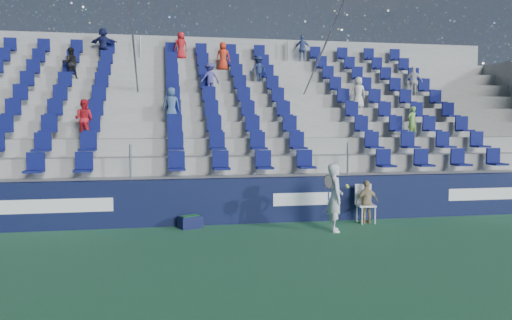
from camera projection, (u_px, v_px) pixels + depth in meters
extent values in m
plane|color=#2E6C44|center=(271.00, 252.00, 10.19)|extent=(70.00, 70.00, 0.00)
cube|color=#0F1537|center=(246.00, 200.00, 13.23)|extent=(24.00, 0.30, 1.20)
cube|color=white|center=(45.00, 206.00, 12.17)|extent=(3.20, 0.02, 0.34)
cube|color=white|center=(302.00, 199.00, 13.35)|extent=(1.60, 0.02, 0.34)
cube|color=white|center=(487.00, 194.00, 14.35)|extent=(2.40, 0.02, 0.34)
cube|color=#A5A5A0|center=(243.00, 197.00, 13.80)|extent=(24.00, 0.85, 1.20)
cube|color=#A5A5A0|center=(238.00, 185.00, 14.61)|extent=(24.00, 0.85, 1.70)
cube|color=#A5A5A0|center=(234.00, 174.00, 15.43)|extent=(24.00, 0.85, 2.20)
cube|color=#A5A5A0|center=(231.00, 163.00, 16.25)|extent=(24.00, 0.85, 2.70)
cube|color=#A5A5A0|center=(227.00, 154.00, 17.06)|extent=(24.00, 0.85, 3.20)
cube|color=#A5A5A0|center=(224.00, 146.00, 17.88)|extent=(24.00, 0.85, 3.70)
cube|color=#A5A5A0|center=(221.00, 138.00, 18.69)|extent=(24.00, 0.85, 4.20)
cube|color=#A5A5A0|center=(219.00, 131.00, 19.51)|extent=(24.00, 0.85, 4.70)
cube|color=#A5A5A0|center=(217.00, 125.00, 20.33)|extent=(24.00, 0.85, 5.20)
cube|color=#A5A5A0|center=(215.00, 113.00, 20.95)|extent=(24.00, 0.50, 6.20)
cube|color=#0D1352|center=(243.00, 163.00, 13.73)|extent=(16.05, 0.50, 0.70)
cube|color=#0D1352|center=(238.00, 144.00, 14.53)|extent=(16.05, 0.50, 0.70)
cube|color=#0D1352|center=(234.00, 127.00, 15.33)|extent=(16.05, 0.50, 0.70)
cube|color=#0D1352|center=(230.00, 111.00, 16.13)|extent=(16.05, 0.50, 0.70)
cube|color=#0D1352|center=(227.00, 97.00, 16.93)|extent=(16.05, 0.50, 0.70)
cube|color=#0D1352|center=(224.00, 84.00, 17.73)|extent=(16.05, 0.50, 0.70)
cube|color=#0D1352|center=(221.00, 73.00, 18.52)|extent=(16.05, 0.50, 0.70)
cube|color=#0D1352|center=(219.00, 62.00, 19.32)|extent=(16.05, 0.50, 0.70)
cube|color=#0D1352|center=(216.00, 52.00, 20.12)|extent=(16.05, 0.50, 0.70)
cylinder|color=gray|center=(136.00, 72.00, 16.32)|extent=(0.06, 7.68, 4.55)
cylinder|color=gray|center=(312.00, 75.00, 17.42)|extent=(0.06, 7.68, 4.55)
imported|color=silver|center=(358.00, 93.00, 17.72)|extent=(0.57, 0.40, 1.11)
imported|color=#455C99|center=(303.00, 49.00, 20.71)|extent=(0.71, 0.45, 1.13)
imported|color=navy|center=(103.00, 43.00, 19.26)|extent=(1.11, 0.65, 1.14)
imported|color=black|center=(70.00, 64.00, 17.49)|extent=(0.63, 0.54, 1.12)
imported|color=red|center=(181.00, 46.00, 19.80)|extent=(0.62, 0.51, 1.09)
imported|color=navy|center=(259.00, 69.00, 18.72)|extent=(0.68, 0.45, 0.99)
imported|color=#73AC45|center=(412.00, 122.00, 16.34)|extent=(0.43, 0.35, 1.01)
imported|color=red|center=(84.00, 119.00, 14.46)|extent=(0.66, 0.57, 1.15)
imported|color=#433F8C|center=(210.00, 78.00, 17.57)|extent=(0.79, 0.58, 1.09)
imported|color=red|center=(223.00, 56.00, 19.29)|extent=(0.63, 0.51, 1.11)
imported|color=silver|center=(414.00, 81.00, 18.98)|extent=(0.71, 0.46, 1.12)
imported|color=#3A5681|center=(171.00, 105.00, 15.72)|extent=(0.58, 0.43, 1.09)
imported|color=silver|center=(335.00, 198.00, 12.17)|extent=(0.50, 0.67, 1.67)
cylinder|color=navy|center=(329.00, 194.00, 11.87)|extent=(0.03, 0.03, 0.28)
torus|color=black|center=(329.00, 182.00, 11.85)|extent=(0.30, 0.17, 0.28)
plane|color=#262626|center=(329.00, 182.00, 11.85)|extent=(0.30, 0.16, 0.29)
sphere|color=#C6DC33|center=(348.00, 187.00, 12.00)|extent=(0.07, 0.07, 0.07)
sphere|color=#C6DC33|center=(347.00, 185.00, 12.05)|extent=(0.07, 0.07, 0.07)
cube|color=white|center=(366.00, 206.00, 13.22)|extent=(0.49, 0.49, 0.04)
cube|color=white|center=(363.00, 194.00, 13.41)|extent=(0.45, 0.09, 0.55)
cylinder|color=white|center=(362.00, 216.00, 13.03)|extent=(0.03, 0.03, 0.45)
cylinder|color=white|center=(375.00, 216.00, 13.10)|extent=(0.03, 0.03, 0.45)
cylinder|color=white|center=(357.00, 214.00, 13.38)|extent=(0.03, 0.03, 0.45)
cylinder|color=white|center=(370.00, 213.00, 13.45)|extent=(0.03, 0.03, 0.45)
imported|color=tan|center=(367.00, 202.00, 13.17)|extent=(0.71, 0.41, 1.15)
cube|color=#0F1338|center=(190.00, 222.00, 12.60)|extent=(0.67, 0.56, 0.31)
cube|color=#1E662D|center=(190.00, 219.00, 12.59)|extent=(0.53, 0.43, 0.19)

